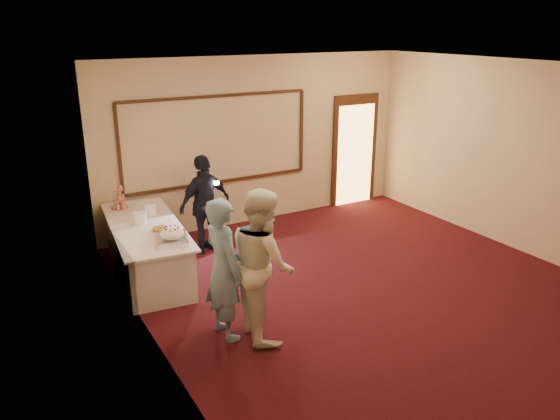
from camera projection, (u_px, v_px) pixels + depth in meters
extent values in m
plane|color=black|center=(378.00, 294.00, 7.46)|extent=(7.00, 7.00, 0.00)
cube|color=beige|center=(258.00, 141.00, 9.85)|extent=(6.00, 0.04, 3.00)
cube|color=beige|center=(156.00, 232.00, 5.57)|extent=(0.04, 7.00, 3.00)
cube|color=beige|center=(536.00, 161.00, 8.38)|extent=(0.04, 7.00, 3.00)
cube|color=white|center=(392.00, 69.00, 6.48)|extent=(6.00, 7.00, 0.04)
cube|color=#33180F|center=(219.00, 182.00, 9.66)|extent=(3.40, 0.04, 0.05)
cube|color=#33180F|center=(216.00, 96.00, 9.17)|extent=(3.40, 0.04, 0.05)
cube|color=#33180F|center=(119.00, 151.00, 8.62)|extent=(0.05, 0.04, 1.50)
cube|color=#33180F|center=(301.00, 131.00, 10.21)|extent=(0.05, 0.04, 1.50)
cube|color=#33180F|center=(354.00, 150.00, 10.95)|extent=(1.05, 0.06, 2.20)
cube|color=#FFBF66|center=(355.00, 155.00, 10.96)|extent=(0.85, 0.02, 2.00)
cube|color=silver|center=(147.00, 250.00, 7.97)|extent=(1.09, 2.42, 0.74)
cube|color=silver|center=(145.00, 226.00, 7.84)|extent=(1.21, 2.56, 0.03)
cube|color=silver|center=(172.00, 240.00, 7.22)|extent=(0.49, 0.57, 0.04)
ellipsoid|color=white|center=(172.00, 234.00, 7.19)|extent=(0.32, 0.32, 0.14)
cube|color=silver|center=(176.00, 233.00, 7.39)|extent=(0.09, 0.34, 0.01)
cylinder|color=#E84C4A|center=(119.00, 197.00, 8.47)|extent=(0.02, 0.02, 0.36)
cylinder|color=#E84C4A|center=(120.00, 208.00, 8.53)|extent=(0.27, 0.27, 0.01)
cylinder|color=#E84C4A|center=(119.00, 199.00, 8.48)|extent=(0.21, 0.21, 0.01)
cylinder|color=#E84C4A|center=(118.00, 190.00, 8.44)|extent=(0.14, 0.14, 0.01)
cylinder|color=white|center=(140.00, 219.00, 7.85)|extent=(0.19, 0.19, 0.16)
cylinder|color=white|center=(140.00, 213.00, 7.82)|extent=(0.20, 0.20, 0.01)
cylinder|color=white|center=(150.00, 209.00, 8.25)|extent=(0.19, 0.19, 0.16)
cylinder|color=white|center=(150.00, 204.00, 8.22)|extent=(0.20, 0.20, 0.01)
cylinder|color=white|center=(160.00, 231.00, 7.59)|extent=(0.25, 0.25, 0.01)
cylinder|color=brown|center=(160.00, 229.00, 7.58)|extent=(0.21, 0.21, 0.04)
imported|color=#78A7C7|center=(224.00, 269.00, 6.23)|extent=(0.46, 0.65, 1.71)
imported|color=white|center=(263.00, 264.00, 6.27)|extent=(0.81, 0.97, 1.79)
imported|color=black|center=(205.00, 204.00, 8.65)|extent=(1.00, 0.60, 1.59)
cube|color=white|center=(217.00, 183.00, 8.49)|extent=(0.07, 0.04, 0.05)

